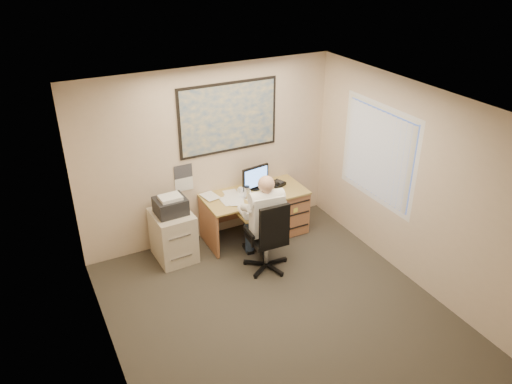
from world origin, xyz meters
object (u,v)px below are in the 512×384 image
office_chair (268,250)px  person (266,223)px  filing_cabinet (173,231)px  desk (273,206)px

office_chair → person: 0.40m
filing_cabinet → desk: bearing=-1.8°
filing_cabinet → person: person is taller
office_chair → desk: bearing=59.9°
filing_cabinet → person: bearing=-38.9°
office_chair → person: bearing=93.4°
desk → filing_cabinet: size_ratio=1.54×
filing_cabinet → office_chair: office_chair is taller
filing_cabinet → person: size_ratio=0.72×
filing_cabinet → office_chair: bearing=-41.6°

